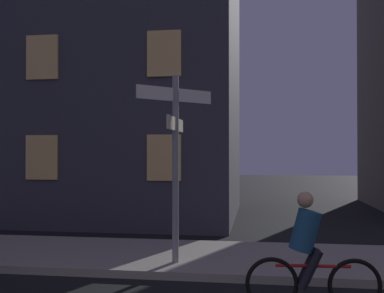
% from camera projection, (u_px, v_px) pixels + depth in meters
% --- Properties ---
extents(sidewalk_kerb, '(40.00, 2.80, 0.14)m').
position_uv_depth(sidewalk_kerb, '(182.00, 257.00, 8.99)').
color(sidewalk_kerb, gray).
rests_on(sidewalk_kerb, ground_plane).
extents(signpost, '(1.18, 1.51, 3.41)m').
position_uv_depth(signpost, '(175.00, 150.00, 8.33)').
color(signpost, gray).
rests_on(signpost, sidewalk_kerb).
extents(cyclist, '(1.82, 0.35, 1.61)m').
position_uv_depth(cyclist, '(309.00, 256.00, 6.15)').
color(cyclist, black).
rests_on(cyclist, ground_plane).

